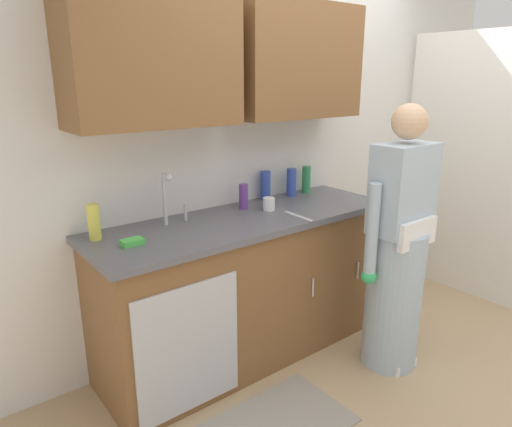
{
  "coord_description": "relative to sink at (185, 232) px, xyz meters",
  "views": [
    {
      "loc": [
        -2.16,
        -1.46,
        1.76
      ],
      "look_at": [
        -0.59,
        0.55,
        1.0
      ],
      "focal_mm": 32.36,
      "sensor_mm": 36.0,
      "label": 1
    }
  ],
  "objects": [
    {
      "name": "ground_plane",
      "position": [
        0.98,
        -0.71,
        -0.93
      ],
      "size": [
        9.0,
        9.0,
        0.0
      ],
      "primitive_type": "plane",
      "color": "tan"
    },
    {
      "name": "kitchen_wall_with_uppers",
      "position": [
        0.84,
        0.29,
        0.55
      ],
      "size": [
        4.8,
        0.44,
        2.7
      ],
      "color": "silver",
      "rests_on": "ground"
    },
    {
      "name": "closet_door_panel",
      "position": [
        2.43,
        -0.31,
        0.12
      ],
      "size": [
        0.04,
        1.1,
        2.1
      ],
      "primitive_type": "cube",
      "rotation": [
        0.0,
        0.0,
        1.57
      ],
      "color": "silver",
      "rests_on": "ground"
    },
    {
      "name": "counter_cabinet",
      "position": [
        0.42,
        -0.01,
        -0.48
      ],
      "size": [
        1.9,
        0.62,
        0.9
      ],
      "color": "brown",
      "rests_on": "ground"
    },
    {
      "name": "countertop",
      "position": [
        0.43,
        -0.01,
        -0.01
      ],
      "size": [
        1.96,
        0.66,
        0.04
      ],
      "primitive_type": "cube",
      "color": "#595960",
      "rests_on": "counter_cabinet"
    },
    {
      "name": "sink",
      "position": [
        0.0,
        0.0,
        0.0
      ],
      "size": [
        0.5,
        0.36,
        0.35
      ],
      "color": "#B7BABF",
      "rests_on": "counter_cabinet"
    },
    {
      "name": "person_at_sink",
      "position": [
        1.07,
        -0.66,
        -0.23
      ],
      "size": [
        0.55,
        0.34,
        1.62
      ],
      "color": "white",
      "rests_on": "ground"
    },
    {
      "name": "floor_mat",
      "position": [
        0.11,
        -0.66,
        -0.92
      ],
      "size": [
        0.8,
        0.5,
        0.01
      ],
      "primitive_type": "cube",
      "color": "gray",
      "rests_on": "ground"
    },
    {
      "name": "bottle_soap",
      "position": [
        -0.45,
        0.14,
        0.11
      ],
      "size": [
        0.06,
        0.06,
        0.19
      ],
      "primitive_type": "cylinder",
      "color": "#D8D14C",
      "rests_on": "countertop"
    },
    {
      "name": "bottle_cleaner_spray",
      "position": [
        0.77,
        0.23,
        0.11
      ],
      "size": [
        0.07,
        0.07,
        0.2
      ],
      "primitive_type": "cylinder",
      "color": "#334CB2",
      "rests_on": "countertop"
    },
    {
      "name": "bottle_water_tall",
      "position": [
        0.51,
        0.14,
        0.1
      ],
      "size": [
        0.06,
        0.06,
        0.16
      ],
      "primitive_type": "cylinder",
      "color": "#66388C",
      "rests_on": "countertop"
    },
    {
      "name": "bottle_water_short",
      "position": [
        1.14,
        0.21,
        0.11
      ],
      "size": [
        0.06,
        0.06,
        0.19
      ],
      "primitive_type": "cylinder",
      "color": "#2D8C4C",
      "rests_on": "countertop"
    },
    {
      "name": "bottle_dish_liquid",
      "position": [
        0.98,
        0.2,
        0.11
      ],
      "size": [
        0.07,
        0.07,
        0.2
      ],
      "primitive_type": "cylinder",
      "color": "#334CB2",
      "rests_on": "countertop"
    },
    {
      "name": "cup_by_sink",
      "position": [
        0.62,
        0.01,
        0.05
      ],
      "size": [
        0.08,
        0.08,
        0.08
      ],
      "primitive_type": "cylinder",
      "color": "white",
      "rests_on": "countertop"
    },
    {
      "name": "knife_on_counter",
      "position": [
        0.67,
        -0.21,
        0.02
      ],
      "size": [
        0.03,
        0.24,
        0.01
      ],
      "primitive_type": "cube",
      "rotation": [
        0.0,
        0.0,
        1.54
      ],
      "color": "silver",
      "rests_on": "countertop"
    },
    {
      "name": "sponge",
      "position": [
        -0.33,
        -0.05,
        0.03
      ],
      "size": [
        0.11,
        0.07,
        0.03
      ],
      "primitive_type": "cube",
      "color": "#4CBF4C",
      "rests_on": "countertop"
    }
  ]
}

